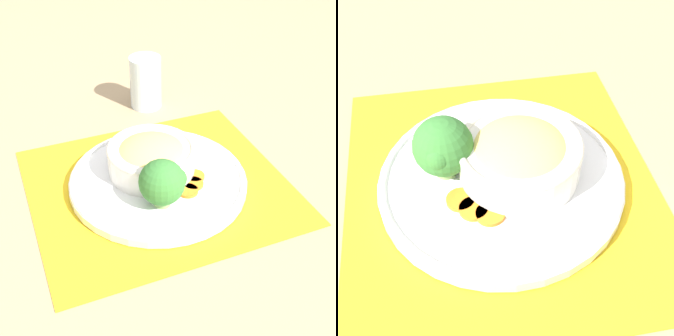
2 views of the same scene
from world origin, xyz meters
TOP-DOWN VIEW (x-y plane):
  - ground_plane at (0.00, 0.00)m, footprint 4.00×4.00m
  - placemat at (0.00, 0.00)m, footprint 0.51×0.47m
  - plate at (0.00, 0.00)m, footprint 0.33×0.33m
  - bowl at (0.00, -0.02)m, footprint 0.16×0.16m
  - broccoli_floret at (0.03, 0.07)m, footprint 0.08×0.08m
  - carrot_slice_near at (-0.03, 0.06)m, footprint 0.04×0.04m
  - carrot_slice_middle at (-0.05, 0.05)m, footprint 0.04×0.04m
  - carrot_slice_far at (-0.06, 0.03)m, footprint 0.04×0.04m

SIDE VIEW (x-z plane):
  - ground_plane at x=0.00m, z-range 0.00..0.00m
  - placemat at x=0.00m, z-range 0.00..0.00m
  - plate at x=0.00m, z-range 0.00..0.03m
  - carrot_slice_near at x=-0.03m, z-range 0.02..0.03m
  - carrot_slice_middle at x=-0.05m, z-range 0.02..0.03m
  - carrot_slice_far at x=-0.06m, z-range 0.02..0.03m
  - bowl at x=0.00m, z-range 0.02..0.08m
  - broccoli_floret at x=0.03m, z-range 0.02..0.11m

